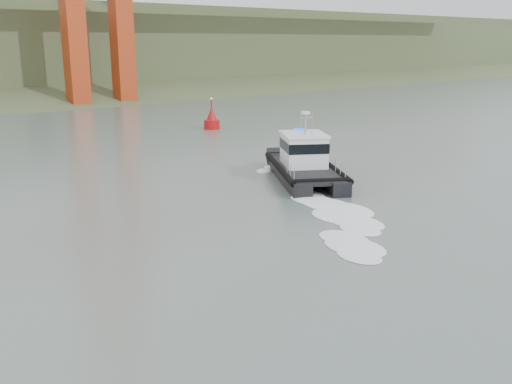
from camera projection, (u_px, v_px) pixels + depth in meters
ground at (386, 297)px, 23.15m from camera, size 400.00×400.00×0.00m
patrol_boat at (304, 162)px, 42.61m from camera, size 8.92×11.31×5.25m
nav_buoy at (212, 120)px, 67.16m from camera, size 1.89×1.89×3.93m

